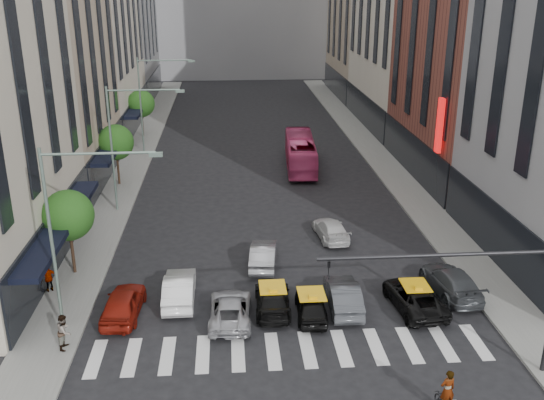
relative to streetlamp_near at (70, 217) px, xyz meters
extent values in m
plane|color=black|center=(10.04, -4.00, -5.90)|extent=(160.00, 160.00, 0.00)
cube|color=slate|center=(-1.46, 26.00, -5.83)|extent=(3.00, 96.00, 0.15)
cube|color=slate|center=(21.54, 26.00, -5.83)|extent=(3.00, 96.00, 0.15)
cube|color=tan|center=(-6.96, 24.00, 6.10)|extent=(8.00, 16.00, 24.00)
cube|color=brown|center=(27.04, 23.00, 7.10)|extent=(8.00, 18.00, 26.00)
cylinder|color=black|center=(-1.76, 6.00, -4.18)|extent=(0.18, 0.18, 3.15)
sphere|color=#1C3F12|center=(-1.76, 6.00, -2.24)|extent=(2.88, 2.88, 2.88)
cylinder|color=black|center=(-1.76, 22.00, -4.18)|extent=(0.18, 0.18, 3.15)
sphere|color=#1C3F12|center=(-1.76, 22.00, -2.24)|extent=(2.88, 2.88, 2.88)
cylinder|color=black|center=(-1.76, 38.00, -4.18)|extent=(0.18, 0.18, 3.15)
sphere|color=#1C3F12|center=(-1.76, 38.00, -2.24)|extent=(2.88, 2.88, 2.88)
cylinder|color=gray|center=(-0.96, 0.00, -1.25)|extent=(0.16, 0.16, 9.00)
cylinder|color=gray|center=(1.54, 0.00, 2.95)|extent=(5.00, 0.12, 0.12)
cube|color=gray|center=(4.04, 0.00, 2.85)|extent=(0.60, 0.25, 0.18)
cylinder|color=gray|center=(-0.96, 16.00, -1.25)|extent=(0.16, 0.16, 9.00)
cylinder|color=gray|center=(1.54, 16.00, 2.95)|extent=(5.00, 0.12, 0.12)
cube|color=gray|center=(4.04, 16.00, 2.85)|extent=(0.60, 0.25, 0.18)
cylinder|color=gray|center=(-0.96, 32.00, -1.25)|extent=(0.16, 0.16, 9.00)
cylinder|color=gray|center=(1.54, 32.00, 2.95)|extent=(5.00, 0.12, 0.12)
cube|color=gray|center=(4.04, 32.00, 2.85)|extent=(0.60, 0.25, 0.18)
cylinder|color=black|center=(15.54, -5.00, -0.10)|extent=(10.00, 0.16, 0.16)
imported|color=black|center=(11.04, -5.00, -0.60)|extent=(0.13, 0.16, 0.80)
cube|color=red|center=(22.64, 16.00, 0.10)|extent=(0.30, 0.70, 4.00)
imported|color=maroon|center=(1.78, 1.12, -5.17)|extent=(2.00, 4.42, 1.47)
imported|color=white|center=(4.49, 2.46, -5.16)|extent=(1.61, 4.50, 1.48)
imported|color=#A2A3A8|center=(7.14, 0.34, -5.28)|extent=(2.23, 4.54, 1.24)
imported|color=black|center=(9.31, 1.19, -5.27)|extent=(1.94, 4.44, 1.27)
imported|color=black|center=(11.20, 0.36, -5.27)|extent=(1.66, 3.78, 1.26)
imported|color=#3C3F43|center=(12.96, 1.11, -5.18)|extent=(1.66, 4.43, 1.45)
imported|color=black|center=(16.60, 0.76, -5.25)|extent=(2.69, 4.94, 1.32)
imported|color=#3E4246|center=(19.04, 2.18, -5.19)|extent=(2.45, 5.10, 1.43)
imported|color=#A5A6AB|center=(9.15, 6.34, -5.21)|extent=(1.92, 4.34, 1.38)
imported|color=silver|center=(13.82, 10.01, -5.28)|extent=(2.17, 4.45, 1.25)
imported|color=#CE3C74|center=(13.70, 25.81, -4.48)|extent=(3.08, 10.38, 2.85)
imported|color=gray|center=(15.45, -7.26, -4.21)|extent=(0.71, 0.55, 1.75)
imported|color=gray|center=(-0.40, -1.73, -4.91)|extent=(0.70, 0.87, 1.69)
imported|color=gray|center=(-2.56, 3.79, -4.98)|extent=(0.97, 0.83, 1.55)
camera|label=1|loc=(7.21, -26.10, 10.18)|focal=40.00mm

